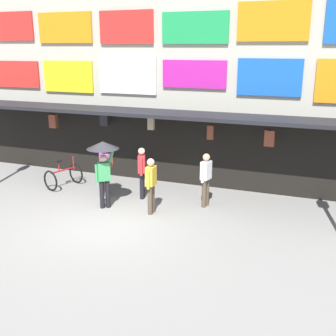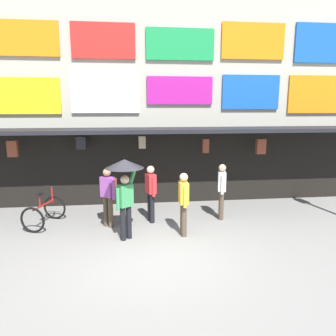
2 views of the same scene
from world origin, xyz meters
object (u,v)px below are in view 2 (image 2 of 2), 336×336
object	(u,v)px
bicycle_parked	(44,212)
pedestrian_with_umbrella	(125,177)
pedestrian_in_red	(184,201)
pedestrian_in_green	(108,193)
pedestrian_in_blue	(222,188)
pedestrian_in_yellow	(151,191)

from	to	relation	value
bicycle_parked	pedestrian_with_umbrella	xyz separation A→B (m)	(2.33, -1.24, 1.25)
pedestrian_in_red	pedestrian_with_umbrella	size ratio (longest dim) A/B	0.81
bicycle_parked	pedestrian_in_green	distance (m)	1.95
bicycle_parked	pedestrian_in_green	world-z (taller)	pedestrian_in_green
pedestrian_in_blue	pedestrian_in_yellow	bearing A→B (deg)	-179.53
pedestrian_in_red	pedestrian_with_umbrella	world-z (taller)	pedestrian_with_umbrella
pedestrian_in_blue	pedestrian_with_umbrella	bearing A→B (deg)	-157.01
bicycle_parked	pedestrian_in_blue	size ratio (longest dim) A/B	0.79
bicycle_parked	pedestrian_in_red	bearing A→B (deg)	-16.76
pedestrian_in_red	pedestrian_in_green	world-z (taller)	same
pedestrian_with_umbrella	pedestrian_in_yellow	bearing A→B (deg)	59.00
bicycle_parked	pedestrian_with_umbrella	world-z (taller)	pedestrian_with_umbrella
bicycle_parked	pedestrian_in_blue	xyz separation A→B (m)	(5.16, -0.04, 0.55)
pedestrian_in_yellow	pedestrian_in_green	xyz separation A→B (m)	(-1.20, -0.23, 0.04)
pedestrian_in_yellow	pedestrian_in_green	world-z (taller)	same
pedestrian_in_blue	pedestrian_with_umbrella	distance (m)	3.15
pedestrian_in_yellow	pedestrian_with_umbrella	bearing A→B (deg)	-121.00
pedestrian_in_yellow	pedestrian_in_green	size ratio (longest dim) A/B	1.00
bicycle_parked	pedestrian_in_green	xyz separation A→B (m)	(1.84, -0.28, 0.59)
pedestrian_in_blue	pedestrian_in_yellow	size ratio (longest dim) A/B	1.00
pedestrian_in_green	pedestrian_with_umbrella	size ratio (longest dim) A/B	0.81
bicycle_parked	pedestrian_in_blue	bearing A→B (deg)	-0.41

